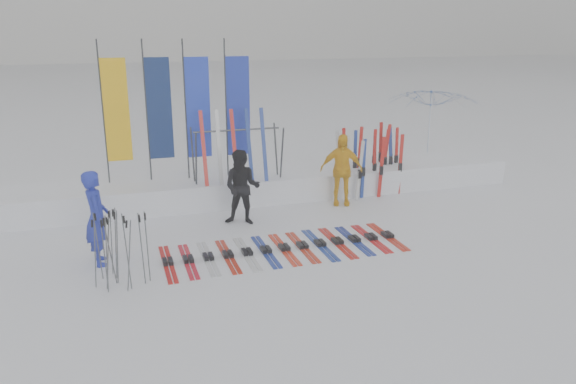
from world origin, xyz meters
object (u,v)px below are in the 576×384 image
object	(u,v)px
person_black	(242,187)
ski_row	(284,248)
person_blue	(97,218)
ski_rack	(237,147)
person_yellow	(341,170)
tent_canopy	(431,128)

from	to	relation	value
person_black	ski_row	xyz separation A→B (m)	(0.38, -1.67, -0.77)
person_blue	ski_row	world-z (taller)	person_blue
person_black	ski_rack	bearing A→B (deg)	105.18
person_blue	ski_row	size ratio (longest dim) A/B	0.38
person_black	person_yellow	distance (m)	2.60
ski_row	tent_canopy	bearing A→B (deg)	37.92
ski_rack	tent_canopy	bearing A→B (deg)	14.84
tent_canopy	ski_row	size ratio (longest dim) A/B	0.59
person_yellow	ski_rack	xyz separation A→B (m)	(-2.30, 0.73, 0.54)
person_black	ski_rack	size ratio (longest dim) A/B	0.79
person_blue	tent_canopy	size ratio (longest dim) A/B	0.64
ski_row	person_black	bearing A→B (deg)	102.98
person_black	tent_canopy	size ratio (longest dim) A/B	0.60
person_yellow	ski_row	size ratio (longest dim) A/B	0.37
tent_canopy	ski_rack	size ratio (longest dim) A/B	1.31
person_yellow	ski_rack	size ratio (longest dim) A/B	0.83
person_black	tent_canopy	bearing A→B (deg)	49.74
person_blue	ski_row	xyz separation A→B (m)	(3.29, -0.42, -0.82)
tent_canopy	ski_row	world-z (taller)	tent_canopy
person_blue	person_black	distance (m)	3.16
person_blue	ski_rack	xyz separation A→B (m)	(3.13, 2.61, 0.53)
person_yellow	person_blue	bearing A→B (deg)	-143.35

